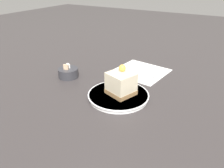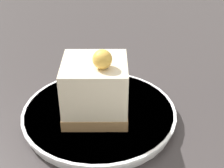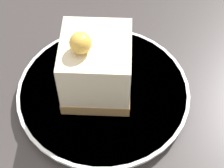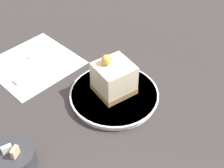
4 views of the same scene
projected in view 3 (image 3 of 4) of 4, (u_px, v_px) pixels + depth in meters
ground_plane at (88, 85)px, 0.50m from camera, size 4.00×4.00×0.00m
plate at (103, 93)px, 0.48m from camera, size 0.22×0.22×0.02m
cake_slice at (96, 66)px, 0.44m from camera, size 0.11×0.11×0.10m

